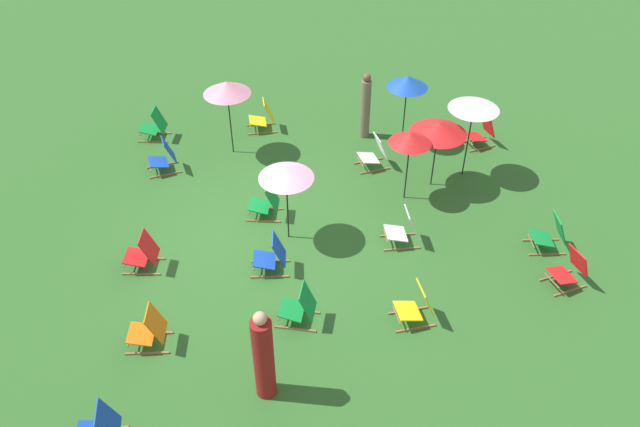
{
  "coord_description": "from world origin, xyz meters",
  "views": [
    {
      "loc": [
        9.82,
        -0.27,
        8.66
      ],
      "look_at": [
        0.0,
        1.2,
        0.5
      ],
      "focal_mm": 34.67,
      "sensor_mm": 36.0,
      "label": 1
    }
  ],
  "objects": [
    {
      "name": "deckchair_11",
      "position": [
        1.0,
        0.1,
        0.37
      ],
      "size": [
        0.56,
        0.81,
        0.83
      ],
      "rotation": [
        0.0,
        0.0,
        -0.12
      ],
      "color": "olive",
      "rests_on": "ground"
    },
    {
      "name": "deckchair_14",
      "position": [
        2.67,
        2.55,
        0.37
      ],
      "size": [
        0.53,
        0.79,
        0.83
      ],
      "rotation": [
        0.0,
        0.0,
        0.07
      ],
      "color": "olive",
      "rests_on": "ground"
    },
    {
      "name": "ground_plane",
      "position": [
        0.0,
        0.0,
        0.0
      ],
      "size": [
        40.0,
        40.0,
        0.0
      ],
      "primitive_type": "plane",
      "color": "#2D6026"
    },
    {
      "name": "deckchair_10",
      "position": [
        0.55,
        -2.39,
        0.37
      ],
      "size": [
        0.59,
        0.83,
        0.83
      ],
      "rotation": [
        0.0,
        0.0,
        -0.16
      ],
      "color": "olive",
      "rests_on": "ground"
    },
    {
      "name": "deckchair_7",
      "position": [
        2.53,
        -2.16,
        0.37
      ],
      "size": [
        0.56,
        0.81,
        0.83
      ],
      "rotation": [
        0.0,
        0.0,
        -0.11
      ],
      "color": "olive",
      "rests_on": "ground"
    },
    {
      "name": "umbrella_3",
      "position": [
        -1.57,
        4.88,
        1.87
      ],
      "size": [
        1.14,
        1.14,
        1.99
      ],
      "color": "black",
      "rests_on": "ground"
    },
    {
      "name": "deckchair_1",
      "position": [
        2.39,
        0.48,
        0.37
      ],
      "size": [
        0.68,
        0.87,
        0.83
      ],
      "rotation": [
        0.0,
        0.0,
        -0.3
      ],
      "color": "olive",
      "rests_on": "ground"
    },
    {
      "name": "person_0",
      "position": [
        -3.6,
        2.9,
        0.85
      ],
      "size": [
        0.35,
        0.35,
        1.77
      ],
      "rotation": [
        0.0,
        0.0,
        2.06
      ],
      "color": "#72664C",
      "rests_on": "ground"
    },
    {
      "name": "deckchair_8",
      "position": [
        -2.76,
        5.73,
        0.37
      ],
      "size": [
        0.64,
        0.85,
        0.83
      ],
      "rotation": [
        0.0,
        0.0,
        0.24
      ],
      "color": "olive",
      "rests_on": "ground"
    },
    {
      "name": "umbrella_0",
      "position": [
        -1.29,
        4.02,
        1.53
      ],
      "size": [
        1.28,
        1.28,
        1.68
      ],
      "color": "black",
      "rests_on": "ground"
    },
    {
      "name": "umbrella_4",
      "position": [
        -3.15,
        3.79,
        1.72
      ],
      "size": [
        1.0,
        1.0,
        1.87
      ],
      "color": "black",
      "rests_on": "ground"
    },
    {
      "name": "deckchair_4",
      "position": [
        -4.3,
        0.34,
        0.37
      ],
      "size": [
        0.49,
        0.77,
        0.83
      ],
      "rotation": [
        0.0,
        0.0,
        0.01
      ],
      "color": "olive",
      "rests_on": "ground"
    },
    {
      "name": "deckchair_13",
      "position": [
        2.21,
        5.68,
        0.37
      ],
      "size": [
        0.63,
        0.84,
        0.83
      ],
      "rotation": [
        0.0,
        0.0,
        0.22
      ],
      "color": "olive",
      "rests_on": "ground"
    },
    {
      "name": "deckchair_0",
      "position": [
        0.59,
        2.85,
        0.37
      ],
      "size": [
        0.51,
        0.78,
        0.83
      ],
      "rotation": [
        0.0,
        0.0,
        -0.04
      ],
      "color": "olive",
      "rests_on": "ground"
    },
    {
      "name": "umbrella_5",
      "position": [
        -3.35,
        -0.5,
        1.78
      ],
      "size": [
        1.13,
        1.13,
        1.94
      ],
      "color": "black",
      "rests_on": "ground"
    },
    {
      "name": "person_1",
      "position": [
        3.8,
        -0.25,
        0.89
      ],
      "size": [
        0.41,
        0.41,
        1.89
      ],
      "rotation": [
        0.0,
        0.0,
        6.01
      ],
      "color": "maroon",
      "rests_on": "ground"
    },
    {
      "name": "deckchair_9",
      "position": [
        -4.28,
        -2.44,
        0.37
      ],
      "size": [
        0.62,
        0.84,
        0.83
      ],
      "rotation": [
        0.0,
        0.0,
        -0.2
      ],
      "color": "olive",
      "rests_on": "ground"
    },
    {
      "name": "deckchair_2",
      "position": [
        -0.71,
        0.12,
        0.37
      ],
      "size": [
        0.62,
        0.84,
        0.83
      ],
      "rotation": [
        0.0,
        0.0,
        -0.21
      ],
      "color": "olive",
      "rests_on": "ground"
    },
    {
      "name": "umbrella_1",
      "position": [
        -0.89,
        3.27,
        1.59
      ],
      "size": [
        0.93,
        0.93,
        1.72
      ],
      "color": "black",
      "rests_on": "ground"
    },
    {
      "name": "deckchair_6",
      "position": [
        1.19,
        5.76,
        0.37
      ],
      "size": [
        0.56,
        0.81,
        0.83
      ],
      "rotation": [
        0.0,
        0.0,
        -0.11
      ],
      "color": "olive",
      "rests_on": "ground"
    },
    {
      "name": "umbrella_2",
      "position": [
        0.06,
        0.52,
        1.66
      ],
      "size": [
        1.1,
        1.1,
        1.79
      ],
      "color": "black",
      "rests_on": "ground"
    },
    {
      "name": "deckchair_5",
      "position": [
        -2.79,
        -2.14,
        0.37
      ],
      "size": [
        0.62,
        0.84,
        0.83
      ],
      "rotation": [
        0.0,
        0.0,
        0.2
      ],
      "color": "olive",
      "rests_on": "ground"
    },
    {
      "name": "deckchair_12",
      "position": [
        -2.21,
        2.86,
        0.37
      ],
      "size": [
        0.59,
        0.83,
        0.83
      ],
      "rotation": [
        0.0,
        0.0,
        0.16
      ],
      "color": "olive",
      "rests_on": "ground"
    }
  ]
}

